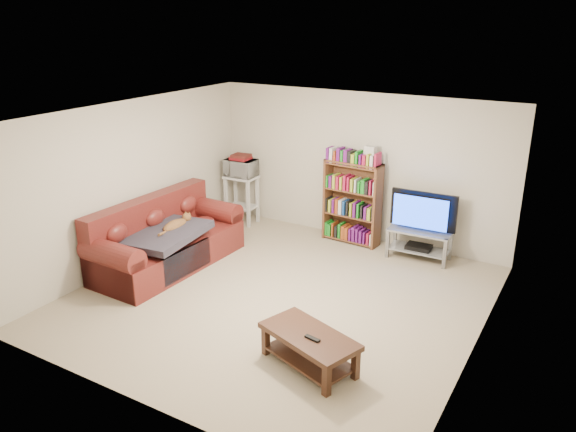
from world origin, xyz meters
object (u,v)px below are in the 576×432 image
Objects in this scene: sofa at (164,243)px; bookshelf at (352,201)px; coffee_table at (309,344)px; tv_stand at (419,239)px.

bookshelf is (2.03, 2.21, 0.35)m from sofa.
tv_stand reaches higher than coffee_table.
bookshelf is at bearing 126.02° from coffee_table.
coffee_table is at bearing -94.15° from tv_stand.
coffee_table is at bearing -69.09° from bookshelf.
coffee_table is 3.29m from tv_stand.
bookshelf is (-1.17, 0.11, 0.38)m from tv_stand.
tv_stand is (0.13, 3.29, 0.05)m from coffee_table.
bookshelf is at bearing 49.28° from sofa.
coffee_table is 0.88× the size of bookshelf.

